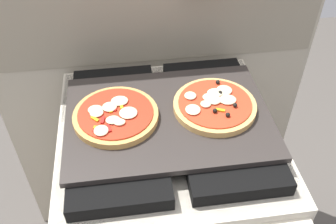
{
  "coord_description": "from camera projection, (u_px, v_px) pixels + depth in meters",
  "views": [
    {
      "loc": [
        -0.1,
        -0.72,
        1.6
      ],
      "look_at": [
        0.0,
        0.0,
        0.93
      ],
      "focal_mm": 40.41,
      "sensor_mm": 36.0,
      "label": 1
    }
  ],
  "objects": [
    {
      "name": "baking_tray",
      "position": [
        168.0,
        117.0,
        1.01
      ],
      "size": [
        0.54,
        0.38,
        0.02
      ],
      "primitive_type": "cube",
      "color": "#2D2826",
      "rests_on": "stove"
    },
    {
      "name": "pizza_right",
      "position": [
        214.0,
        105.0,
        1.01
      ],
      "size": [
        0.22,
        0.22,
        0.03
      ],
      "color": "tan",
      "rests_on": "baking_tray"
    },
    {
      "name": "stove",
      "position": [
        168.0,
        213.0,
        1.31
      ],
      "size": [
        0.6,
        0.64,
        0.9
      ],
      "color": "beige",
      "rests_on": "ground_plane"
    },
    {
      "name": "pizza_left",
      "position": [
        115.0,
        115.0,
        0.98
      ],
      "size": [
        0.22,
        0.22,
        0.03
      ],
      "color": "tan",
      "rests_on": "baking_tray"
    },
    {
      "name": "kitchen_backsplash",
      "position": [
        156.0,
        77.0,
        1.33
      ],
      "size": [
        1.1,
        0.09,
        1.55
      ],
      "color": "#B2A893",
      "rests_on": "ground_plane"
    }
  ]
}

